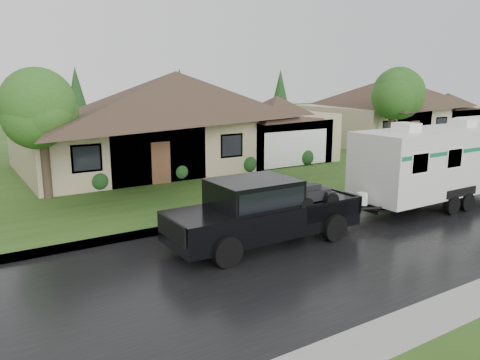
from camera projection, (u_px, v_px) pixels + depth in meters
name	position (u px, v px, depth m)	size (l,w,h in m)	color
ground	(294.00, 230.00, 16.73)	(140.00, 140.00, 0.00)	#284917
road	(333.00, 246.00, 15.08)	(140.00, 8.00, 0.01)	black
curb	(258.00, 213.00, 18.57)	(140.00, 0.50, 0.15)	gray
lawn	(142.00, 164.00, 29.10)	(140.00, 26.00, 0.15)	#284917
house_main	(182.00, 107.00, 28.60)	(19.44, 10.80, 6.90)	gray
house_neighbor	(394.00, 103.00, 39.53)	(15.12, 9.72, 6.45)	#BFB08E
tree_left_green	(41.00, 112.00, 19.84)	(3.26, 3.26, 5.39)	#382B1E
tree_right_green	(393.00, 94.00, 31.23)	(3.62, 3.62, 5.99)	#382B1E
shrub_row	(215.00, 166.00, 25.32)	(13.60, 1.00, 1.00)	#143814
pickup_truck	(261.00, 209.00, 15.08)	(6.53, 2.48, 2.18)	black
travel_trailer	(434.00, 161.00, 19.54)	(8.05, 2.83, 3.61)	silver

